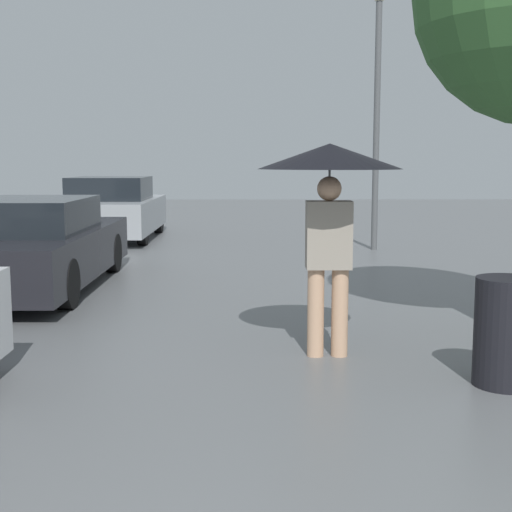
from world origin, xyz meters
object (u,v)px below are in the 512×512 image
pedestrian (330,179)px  street_lamp (377,89)px  trash_bin (507,332)px  parked_car_middle (37,246)px  parked_car_farthest (112,210)px

pedestrian → street_lamp: (1.71, 7.50, 1.47)m
pedestrian → trash_bin: (1.26, -0.83, -1.12)m
parked_car_middle → parked_car_farthest: bearing=91.5°
trash_bin → parked_car_farthest: bearing=115.7°
pedestrian → trash_bin: 1.88m
parked_car_farthest → trash_bin: bearing=-64.3°
street_lamp → trash_bin: 8.73m
parked_car_middle → pedestrian: bearing=-43.7°
street_lamp → trash_bin: street_lamp is taller
parked_car_middle → street_lamp: size_ratio=0.91×
pedestrian → parked_car_farthest: pedestrian is taller
parked_car_farthest → trash_bin: size_ratio=4.87×
trash_bin → parked_car_middle: bearing=138.8°
pedestrian → street_lamp: 7.83m
trash_bin → pedestrian: bearing=146.8°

